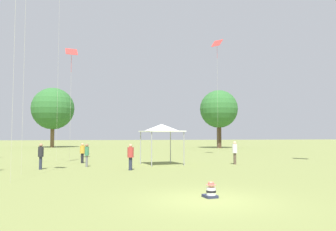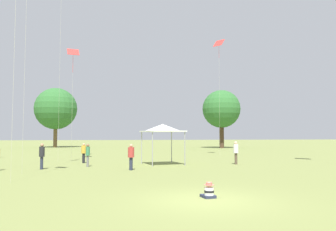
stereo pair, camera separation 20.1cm
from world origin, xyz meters
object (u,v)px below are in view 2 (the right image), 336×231
person_standing_4 (84,151)px  kite_2 (219,46)px  person_standing_0 (236,151)px  kite_4 (73,55)px  person_standing_5 (131,155)px  canopy_tent (163,128)px  distant_tree_0 (221,109)px  person_standing_1 (42,154)px  distant_tree_1 (56,109)px  seated_toddler (209,191)px  person_standing_2 (88,153)px

person_standing_4 → kite_2: 19.09m
person_standing_4 → person_standing_0: bearing=83.7°
person_standing_0 → kite_4: bearing=92.8°
person_standing_5 → canopy_tent: 4.67m
distant_tree_0 → kite_4: bearing=-132.8°
kite_2 → kite_4: (-15.15, -4.15, -2.70)m
person_standing_0 → kite_2: (2.44, 10.26, 11.01)m
person_standing_1 → kite_2: (16.31, 11.37, 11.05)m
distant_tree_0 → person_standing_1: bearing=-127.0°
person_standing_5 → distant_tree_1: 44.06m
person_standing_0 → seated_toddler: bearing=-178.1°
person_standing_2 → person_standing_4: bearing=-155.5°
person_standing_2 → person_standing_5: 4.01m
distant_tree_0 → person_standing_0: bearing=-108.4°
distant_tree_1 → distant_tree_0: bearing=-16.4°
person_standing_0 → distant_tree_0: (10.33, 31.04, 5.80)m
person_standing_0 → person_standing_2: (-11.02, 0.16, -0.06)m
kite_2 → kite_4: bearing=-67.4°
canopy_tent → kite_4: (-7.15, 5.40, 6.60)m
kite_2 → distant_tree_1: (-21.26, 29.35, -4.91)m
distant_tree_1 → person_standing_5: bearing=-75.9°
canopy_tent → kite_4: kite_4 is taller
person_standing_1 → distant_tree_0: 40.65m
person_standing_1 → canopy_tent: 8.68m
person_standing_5 → kite_4: kite_4 is taller
kite_2 → kite_4: size_ratio=1.29×
person_standing_1 → kite_4: 11.09m
seated_toddler → person_standing_4: (-5.27, 15.90, 0.70)m
person_standing_5 → person_standing_1: bearing=79.0°
person_standing_5 → canopy_tent: size_ratio=0.50×
distant_tree_0 → canopy_tent: bearing=-117.7°
kite_4 → distant_tree_1: size_ratio=0.91×
person_standing_2 → person_standing_5: (2.82, -2.86, -0.00)m
seated_toddler → person_standing_1: 13.71m
person_standing_5 → person_standing_2: bearing=49.3°
canopy_tent → person_standing_0: bearing=-7.3°
canopy_tent → kite_4: size_ratio=0.33×
person_standing_4 → person_standing_5: (3.29, -6.14, 0.04)m
seated_toddler → distant_tree_1: 54.03m
person_standing_0 → canopy_tent: 5.86m
seated_toddler → person_standing_0: 13.96m
person_standing_5 → kite_4: size_ratio=0.17×
canopy_tent → kite_4: bearing=142.9°
person_standing_4 → distant_tree_0: bearing=152.0°
person_standing_0 → canopy_tent: (-5.57, 0.71, 1.71)m
seated_toddler → canopy_tent: (0.67, 13.18, 2.52)m
seated_toddler → person_standing_0: person_standing_0 is taller
person_standing_5 → kite_2: size_ratio=0.13×
person_standing_0 → distant_tree_1: size_ratio=0.16×
kite_2 → kite_4: 15.94m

